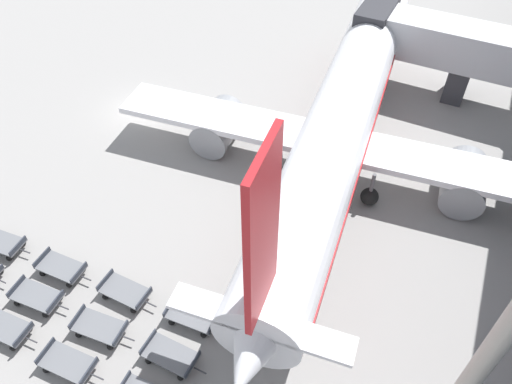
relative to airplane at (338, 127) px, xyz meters
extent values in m
plane|color=gray|center=(-16.15, -0.14, -3.39)|extent=(500.00, 500.00, 0.00)
cube|color=silver|center=(6.44, 12.04, 0.97)|extent=(14.95, 3.91, 3.02)
cube|color=#2D2D33|center=(-0.96, 12.35, 0.97)|extent=(2.60, 5.04, 3.62)
cube|color=#38383D|center=(6.44, 12.04, -1.97)|extent=(1.72, 3.03, 2.85)
cylinder|color=white|center=(-0.05, 0.58, 0.23)|extent=(6.86, 33.96, 4.26)
sphere|color=white|center=(-1.36, 17.39, 0.23)|extent=(4.04, 4.04, 4.04)
cone|color=white|center=(1.26, -16.23, 0.23)|extent=(4.43, 5.41, 4.04)
cube|color=red|center=(1.20, -15.44, 6.54)|extent=(0.53, 3.20, 8.38)
cube|color=white|center=(1.21, -15.57, 0.86)|extent=(8.53, 1.99, 0.24)
cube|color=white|center=(0.06, -0.77, -0.73)|extent=(30.34, 5.68, 0.44)
cylinder|color=gray|center=(8.47, 0.29, -1.98)|extent=(3.06, 4.39, 2.74)
cylinder|color=gray|center=(-8.41, -1.03, -1.98)|extent=(3.06, 4.39, 2.74)
cube|color=red|center=(-0.05, 0.58, -0.52)|extent=(6.69, 30.60, 0.77)
cylinder|color=#56565B|center=(-0.86, 11.00, -1.82)|extent=(0.24, 0.24, 1.97)
sphere|color=black|center=(-0.86, 11.00, -2.81)|extent=(1.17, 1.17, 1.17)
cylinder|color=#56565B|center=(3.24, -2.55, -1.82)|extent=(0.24, 0.24, 1.97)
sphere|color=black|center=(3.24, -2.55, -2.81)|extent=(1.17, 1.17, 1.17)
cylinder|color=#56565B|center=(-2.80, -3.02, -1.82)|extent=(0.24, 0.24, 1.97)
sphere|color=black|center=(-2.80, -3.02, -2.81)|extent=(1.17, 1.17, 1.17)
cube|color=slate|center=(-11.55, -19.25, -2.84)|extent=(2.72, 1.45, 0.10)
cube|color=#2D333D|center=(-10.24, -19.23, -2.63)|extent=(0.10, 1.42, 0.32)
cube|color=#333338|center=(-9.85, -19.22, -2.96)|extent=(0.70, 0.07, 0.06)
sphere|color=black|center=(-10.60, -19.84, -3.21)|extent=(0.36, 0.36, 0.36)
sphere|color=black|center=(-10.62, -18.63, -3.21)|extent=(0.36, 0.36, 0.36)
sphere|color=black|center=(-12.51, -18.66, -3.21)|extent=(0.36, 0.36, 0.36)
cube|color=slate|center=(-7.33, -19.46, -2.84)|extent=(2.72, 1.46, 0.10)
cube|color=#2D333D|center=(-6.02, -19.44, -2.63)|extent=(0.10, 1.42, 0.32)
cube|color=#2D333D|center=(-8.64, -19.48, -2.63)|extent=(0.10, 1.42, 0.32)
cube|color=#333338|center=(-5.63, -19.44, -2.96)|extent=(0.70, 0.07, 0.06)
sphere|color=black|center=(-6.38, -20.05, -3.21)|extent=(0.36, 0.36, 0.36)
sphere|color=black|center=(-6.40, -18.85, -3.21)|extent=(0.36, 0.36, 0.36)
sphere|color=black|center=(-8.27, -20.08, -3.21)|extent=(0.36, 0.36, 0.36)
sphere|color=black|center=(-8.29, -18.87, -3.21)|extent=(0.36, 0.36, 0.36)
sphere|color=black|center=(-3.82, -18.77, -3.21)|extent=(0.36, 0.36, 0.36)
cube|color=#333338|center=(-13.89, -17.10, -2.96)|extent=(0.70, 0.07, 0.06)
sphere|color=black|center=(-14.63, -16.48, -3.21)|extent=(0.36, 0.36, 0.36)
cube|color=slate|center=(-11.32, -17.10, -2.84)|extent=(2.75, 1.52, 0.10)
cube|color=#2D333D|center=(-10.01, -17.05, -2.63)|extent=(0.13, 1.42, 0.32)
cube|color=#2D333D|center=(-12.63, -17.15, -2.63)|extent=(0.13, 1.42, 0.32)
cube|color=#333338|center=(-9.62, -17.03, -2.96)|extent=(0.70, 0.09, 0.06)
sphere|color=black|center=(-10.36, -17.66, -3.21)|extent=(0.36, 0.36, 0.36)
sphere|color=black|center=(-10.40, -16.46, -3.21)|extent=(0.36, 0.36, 0.36)
sphere|color=black|center=(-12.25, -17.73, -3.21)|extent=(0.36, 0.36, 0.36)
sphere|color=black|center=(-12.29, -16.53, -3.21)|extent=(0.36, 0.36, 0.36)
cube|color=slate|center=(-7.10, -17.24, -2.84)|extent=(2.78, 1.57, 0.10)
cube|color=#2D333D|center=(-5.79, -17.16, -2.63)|extent=(0.16, 1.42, 0.32)
cube|color=#2D333D|center=(-8.40, -17.31, -2.63)|extent=(0.16, 1.42, 0.32)
cube|color=#333338|center=(-5.40, -17.14, -2.96)|extent=(0.70, 0.10, 0.06)
sphere|color=black|center=(-6.12, -17.78, -3.21)|extent=(0.36, 0.36, 0.36)
sphere|color=black|center=(-6.19, -16.58, -3.21)|extent=(0.36, 0.36, 0.36)
sphere|color=black|center=(-8.00, -17.89, -3.21)|extent=(0.36, 0.36, 0.36)
sphere|color=black|center=(-8.07, -16.69, -3.21)|extent=(0.36, 0.36, 0.36)
cube|color=slate|center=(-2.96, -17.08, -2.84)|extent=(2.76, 1.53, 0.10)
cube|color=#2D333D|center=(-1.65, -17.13, -2.63)|extent=(0.14, 1.42, 0.32)
cube|color=#2D333D|center=(-4.26, -17.02, -2.63)|extent=(0.14, 1.42, 0.32)
cube|color=#333338|center=(-1.26, -17.15, -2.96)|extent=(0.70, 0.09, 0.06)
sphere|color=black|center=(-2.04, -17.72, -3.21)|extent=(0.36, 0.36, 0.36)
sphere|color=black|center=(-1.98, -16.52, -3.21)|extent=(0.36, 0.36, 0.36)
sphere|color=black|center=(-3.93, -17.64, -3.21)|extent=(0.36, 0.36, 0.36)
sphere|color=black|center=(-3.87, -16.43, -3.21)|extent=(0.36, 0.36, 0.36)
cube|color=slate|center=(-15.80, -15.02, -2.84)|extent=(2.77, 1.55, 0.10)
cube|color=#2D333D|center=(-14.49, -14.96, -2.63)|extent=(0.15, 1.42, 0.32)
cube|color=#333338|center=(-14.10, -14.94, -2.96)|extent=(0.70, 0.09, 0.06)
sphere|color=black|center=(-14.82, -15.58, -3.21)|extent=(0.36, 0.36, 0.36)
sphere|color=black|center=(-14.88, -14.38, -3.21)|extent=(0.36, 0.36, 0.36)
cube|color=slate|center=(-11.36, -15.03, -2.84)|extent=(2.70, 1.42, 0.10)
cube|color=#2D333D|center=(-10.05, -15.04, -2.63)|extent=(0.08, 1.42, 0.32)
cube|color=#2D333D|center=(-12.67, -15.03, -2.63)|extent=(0.08, 1.42, 0.32)
cube|color=#333338|center=(-9.66, -15.04, -2.96)|extent=(0.70, 0.06, 0.06)
sphere|color=black|center=(-10.41, -15.64, -3.21)|extent=(0.36, 0.36, 0.36)
sphere|color=black|center=(-10.41, -14.43, -3.21)|extent=(0.36, 0.36, 0.36)
sphere|color=black|center=(-12.31, -15.64, -3.21)|extent=(0.36, 0.36, 0.36)
sphere|color=black|center=(-12.30, -14.43, -3.21)|extent=(0.36, 0.36, 0.36)
cube|color=slate|center=(-7.13, -14.89, -2.84)|extent=(2.76, 1.54, 0.10)
cube|color=#2D333D|center=(-5.82, -14.95, -2.63)|extent=(0.15, 1.42, 0.32)
cube|color=#2D333D|center=(-8.44, -14.83, -2.63)|extent=(0.15, 1.42, 0.32)
cube|color=#333338|center=(-5.43, -14.97, -2.96)|extent=(0.70, 0.09, 0.06)
sphere|color=black|center=(-6.22, -15.54, -3.21)|extent=(0.36, 0.36, 0.36)
sphere|color=black|center=(-6.16, -14.33, -3.21)|extent=(0.36, 0.36, 0.36)
sphere|color=black|center=(-8.10, -15.45, -3.21)|extent=(0.36, 0.36, 0.36)
sphere|color=black|center=(-8.05, -14.25, -3.21)|extent=(0.36, 0.36, 0.36)
cube|color=slate|center=(-3.04, -14.69, -2.84)|extent=(2.74, 1.49, 0.10)
cube|color=#2D333D|center=(-1.73, -14.66, -2.63)|extent=(0.12, 1.42, 0.32)
cube|color=#2D333D|center=(-4.35, -14.73, -2.63)|extent=(0.12, 1.42, 0.32)
cube|color=#333338|center=(-1.34, -14.64, -2.96)|extent=(0.70, 0.08, 0.06)
sphere|color=black|center=(-2.08, -15.27, -3.21)|extent=(0.36, 0.36, 0.36)
sphere|color=black|center=(-2.12, -14.06, -3.21)|extent=(0.36, 0.36, 0.36)
sphere|color=black|center=(-3.97, -15.32, -3.21)|extent=(0.36, 0.36, 0.36)
sphere|color=black|center=(-4.01, -14.12, -3.21)|extent=(0.36, 0.36, 0.36)
cylinder|color=#ADA89E|center=(9.22, -16.34, 5.63)|extent=(0.67, 0.67, 18.05)
camera|label=1|loc=(5.52, -25.71, 20.47)|focal=35.00mm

